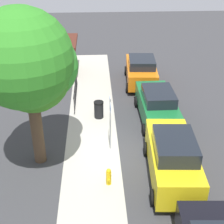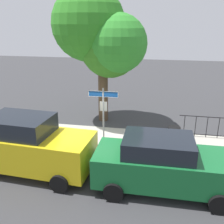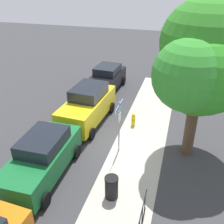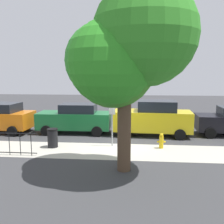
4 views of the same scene
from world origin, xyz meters
The scene contains 8 objects.
ground_plane centered at (0.00, 0.00, 0.00)m, with size 60.00×60.00×0.00m, color #38383A.
sidewalk_strip centered at (2.00, 1.30, 0.00)m, with size 24.00×2.60×0.00m, color #B3AEA0.
street_sign centered at (0.48, 0.40, 1.89)m, with size 1.28×0.07×2.70m.
shade_tree centered at (-0.20, 3.65, 4.56)m, with size 5.01×3.88×7.14m.
car_yellow centered at (-1.81, -2.07, 1.07)m, with size 4.80×2.27×2.16m.
car_green centered at (3.09, -2.29, 0.95)m, with size 4.62×2.04×1.89m.
fire_hydrant centered at (-2.06, 0.60, 0.38)m, with size 0.42×0.22×0.78m.
trash_bin centered at (3.53, 0.90, 0.49)m, with size 0.55×0.55×0.98m.
Camera 4 is at (-0.63, 13.14, 3.83)m, focal length 40.06 mm.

